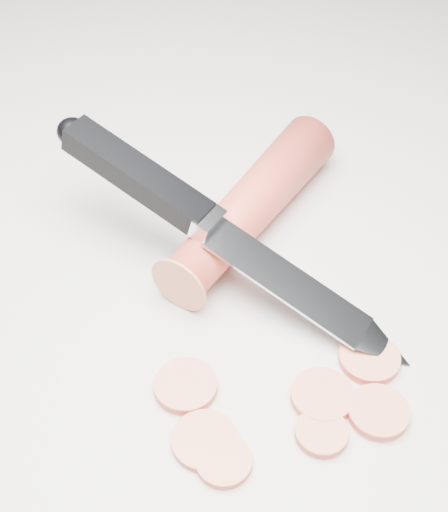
{
  "coord_description": "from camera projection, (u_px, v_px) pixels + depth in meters",
  "views": [
    {
      "loc": [
        -0.03,
        -0.29,
        0.38
      ],
      "look_at": [
        -0.04,
        0.06,
        0.02
      ],
      "focal_mm": 50.0,
      "sensor_mm": 36.0,
      "label": 1
    }
  ],
  "objects": [
    {
      "name": "ground",
      "position": [
        280.0,
        336.0,
        0.48
      ],
      "size": [
        2.4,
        2.4,
        0.0
      ],
      "primitive_type": "plane",
      "color": "beige",
      "rests_on": "ground"
    },
    {
      "name": "carrot_slice_6",
      "position": [
        322.0,
        433.0,
        0.42
      ],
      "size": [
        0.03,
        0.03,
        0.01
      ],
      "primitive_type": "cylinder",
      "color": "#DC704D",
      "rests_on": "ground"
    },
    {
      "name": "carrot_slice_4",
      "position": [
        322.0,
        396.0,
        0.44
      ],
      "size": [
        0.04,
        0.04,
        0.01
      ],
      "primitive_type": "cylinder",
      "color": "#DC704D",
      "rests_on": "ground"
    },
    {
      "name": "carrot_slice_3",
      "position": [
        378.0,
        412.0,
        0.43
      ],
      "size": [
        0.04,
        0.04,
        0.01
      ],
      "primitive_type": "cylinder",
      "color": "#DC704D",
      "rests_on": "ground"
    },
    {
      "name": "carrot_slice_5",
      "position": [
        186.0,
        386.0,
        0.45
      ],
      "size": [
        0.04,
        0.04,
        0.01
      ],
      "primitive_type": "cylinder",
      "color": "#DC704D",
      "rests_on": "ground"
    },
    {
      "name": "carrot_slice_0",
      "position": [
        205.0,
        440.0,
        0.42
      ],
      "size": [
        0.04,
        0.04,
        0.01
      ],
      "primitive_type": "cylinder",
      "color": "#DC704D",
      "rests_on": "ground"
    },
    {
      "name": "carrot",
      "position": [
        252.0,
        205.0,
        0.53
      ],
      "size": [
        0.13,
        0.18,
        0.04
      ],
      "primitive_type": "cylinder",
      "rotation": [
        1.57,
        0.0,
        -0.55
      ],
      "color": "red",
      "rests_on": "ground"
    },
    {
      "name": "kitchen_knife",
      "position": [
        228.0,
        233.0,
        0.48
      ],
      "size": [
        0.26,
        0.18,
        0.09
      ],
      "primitive_type": null,
      "color": "silver",
      "rests_on": "ground"
    },
    {
      "name": "carrot_slice_2",
      "position": [
        369.0,
        358.0,
        0.46
      ],
      "size": [
        0.04,
        0.04,
        0.01
      ],
      "primitive_type": "cylinder",
      "color": "#DC704D",
      "rests_on": "ground"
    },
    {
      "name": "carrot_slice_1",
      "position": [
        224.0,
        461.0,
        0.41
      ],
      "size": [
        0.03,
        0.03,
        0.01
      ],
      "primitive_type": "cylinder",
      "color": "#DC704D",
      "rests_on": "ground"
    }
  ]
}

